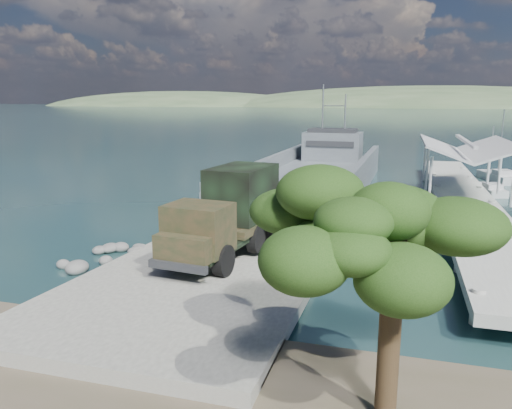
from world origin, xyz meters
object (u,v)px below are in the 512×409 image
pier (463,190)px  sailboat_near (488,190)px  overhang_tree (376,240)px  military_truck (229,212)px  sailboat_far (498,177)px  landing_craft (314,182)px  soldier (191,244)px

pier → sailboat_near: (3.03, 8.06, -1.27)m
overhang_tree → military_truck: bearing=124.3°
pier → sailboat_far: (5.11, 15.77, -1.20)m
overhang_tree → landing_craft: bearing=102.2°
landing_craft → soldier: size_ratio=21.88×
landing_craft → sailboat_near: landing_craft is taller
landing_craft → military_truck: bearing=-90.5°
landing_craft → sailboat_far: landing_craft is taller
soldier → sailboat_far: (19.33, 33.93, -0.92)m
soldier → military_truck: bearing=30.3°
soldier → overhang_tree: size_ratio=0.24×
pier → soldier: 23.07m
pier → sailboat_near: bearing=69.4°
landing_craft → overhang_tree: bearing=-76.2°
military_truck → sailboat_far: size_ratio=1.26×
soldier → sailboat_far: size_ratio=0.22×
pier → sailboat_far: bearing=72.0°
military_truck → overhang_tree: (7.74, -11.35, 2.29)m
soldier → sailboat_near: bearing=34.8°
sailboat_near → sailboat_far: bearing=60.3°
landing_craft → overhang_tree: 33.38m
landing_craft → military_truck: 21.13m
pier → landing_craft: (-12.11, 4.62, -0.73)m
military_truck → soldier: bearing=-121.4°
landing_craft → sailboat_near: (15.14, 3.44, -0.54)m
landing_craft → sailboat_near: bearing=14.4°
landing_craft → sailboat_far: size_ratio=4.79×
landing_craft → sailboat_near: size_ratio=5.86×
pier → sailboat_far: sailboat_far is taller
military_truck → landing_craft: bearing=94.4°
military_truck → overhang_tree: 13.93m
sailboat_near → overhang_tree: bearing=-117.4°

